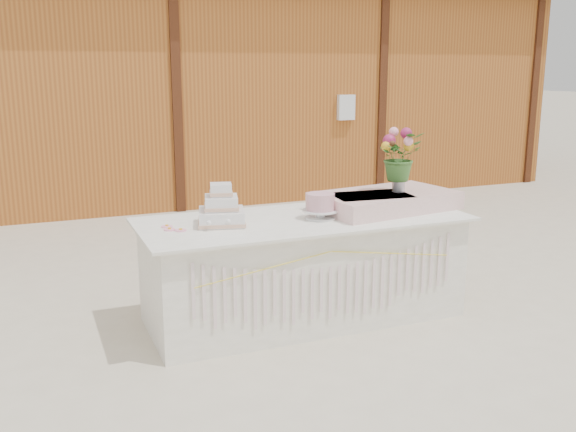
# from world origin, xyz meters

# --- Properties ---
(ground) EXTENTS (80.00, 80.00, 0.00)m
(ground) POSITION_xyz_m (0.00, 0.00, 0.00)
(ground) COLOR beige
(ground) RESTS_ON ground
(barn) EXTENTS (12.60, 4.60, 3.30)m
(barn) POSITION_xyz_m (-0.01, 5.99, 1.68)
(barn) COLOR #9F5C21
(barn) RESTS_ON ground
(cake_table) EXTENTS (2.40, 1.00, 0.77)m
(cake_table) POSITION_xyz_m (0.00, -0.00, 0.39)
(cake_table) COLOR white
(cake_table) RESTS_ON ground
(wedding_cake) EXTENTS (0.39, 0.39, 0.29)m
(wedding_cake) POSITION_xyz_m (-0.61, 0.03, 0.87)
(wedding_cake) COLOR white
(wedding_cake) RESTS_ON cake_table
(pink_cake_stand) EXTENTS (0.26, 0.26, 0.19)m
(pink_cake_stand) POSITION_xyz_m (0.10, -0.07, 0.87)
(pink_cake_stand) COLOR white
(pink_cake_stand) RESTS_ON cake_table
(satin_runner) EXTENTS (1.15, 0.77, 0.13)m
(satin_runner) POSITION_xyz_m (0.70, 0.03, 0.84)
(satin_runner) COLOR #FFCECD
(satin_runner) RESTS_ON cake_table
(flower_vase) EXTENTS (0.10, 0.10, 0.13)m
(flower_vase) POSITION_xyz_m (0.80, 0.01, 0.97)
(flower_vase) COLOR #B1B0B5
(flower_vase) RESTS_ON satin_runner
(bouquet) EXTENTS (0.37, 0.33, 0.38)m
(bouquet) POSITION_xyz_m (0.80, 0.01, 1.23)
(bouquet) COLOR #3B6C2B
(bouquet) RESTS_ON flower_vase
(loose_flowers) EXTENTS (0.22, 0.40, 0.02)m
(loose_flowers) POSITION_xyz_m (-0.97, 0.02, 0.78)
(loose_flowers) COLOR pink
(loose_flowers) RESTS_ON cake_table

